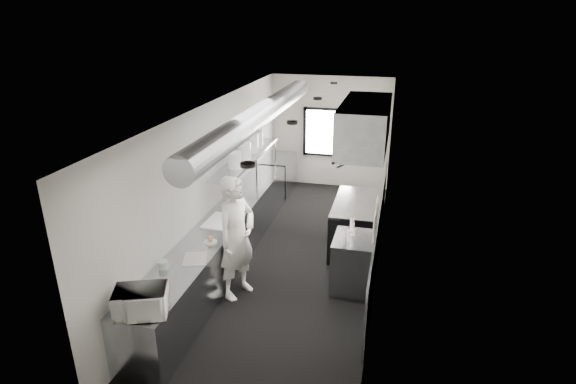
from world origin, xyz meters
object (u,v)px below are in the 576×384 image
Objects in this scene: cutting_board at (222,221)px; plate_stack_b at (244,151)px; range at (355,225)px; plate_stack_a at (235,160)px; exhaust_hood at (365,125)px; squeeze_bottle_e at (352,224)px; prep_counter at (224,242)px; squeeze_bottle_d at (353,228)px; line_cook at (237,238)px; plate_stack_d at (258,139)px; squeeze_bottle_c at (354,234)px; bottle_station at (353,263)px; knife_block at (237,191)px; deli_tub_a at (143,286)px; plate_stack_c at (252,143)px; squeeze_bottle_a at (352,241)px; microwave at (141,302)px; small_plate at (211,242)px; pass_shelf at (247,158)px; deli_tub_b at (163,264)px; far_work_table at (278,175)px; squeeze_bottle_b at (349,236)px.

cutting_board is 1.68m from plate_stack_b.
range is 2.58m from plate_stack_a.
squeeze_bottle_e is (-0.03, -1.08, -1.40)m from exhaust_hood.
squeeze_bottle_d reaches higher than prep_counter.
line_cook is 5.86× the size of plate_stack_d.
cutting_board is at bearing -87.47° from plate_stack_b.
plate_stack_d is at bearing 156.20° from exhaust_hood.
squeeze_bottle_c is at bearing -33.76° from plate_stack_b.
squeeze_bottle_e is at bearing 101.40° from squeeze_bottle_c.
bottle_station is at bearing -47.30° from line_cook.
prep_counter is at bearing -177.02° from squeeze_bottle_e.
knife_block is 0.68× the size of plate_stack_d.
plate_stack_c is (0.16, 4.13, 0.81)m from deli_tub_a.
range is 8.04× the size of squeeze_bottle_a.
microwave is 2.64m from cutting_board.
small_plate is at bearing -85.47° from plate_stack_b.
prep_counter is 2.36m from deli_tub_a.
pass_shelf reaches higher than deli_tub_b.
range is 1.33× the size of far_work_table.
plate_stack_b is at bearing 92.53° from cutting_board.
pass_shelf is at bearing 172.53° from exhaust_hood.
plate_stack_c is 2.15× the size of squeeze_bottle_d.
squeeze_bottle_a reaches higher than far_work_table.
plate_stack_b is at bearing 87.38° from deli_tub_a.
squeeze_bottle_d is 0.93× the size of squeeze_bottle_e.
deli_tub_a is (-2.50, -2.09, 0.50)m from bottle_station.
plate_stack_a reaches higher than squeeze_bottle_d.
microwave is at bearing -88.52° from plate_stack_a.
squeeze_bottle_c reaches higher than range.
plate_stack_c is (0.06, 0.80, 0.74)m from knife_block.
small_plate is (0.08, 1.89, -0.16)m from microwave.
squeeze_bottle_a is at bearing 24.78° from microwave.
bottle_station is 3.89× the size of knife_block.
exhaust_hood is at bearing 55.02° from deli_tub_a.
far_work_table is 4.25m from squeeze_bottle_e.
deli_tub_b is at bearing -92.51° from plate_stack_d.
squeeze_bottle_d is (2.21, 0.11, 0.08)m from cutting_board.
microwave is 4.15m from plate_stack_b.
microwave is 3.60m from plate_stack_a.
deli_tub_b is (-2.50, -1.55, 0.50)m from bottle_station.
plate_stack_d reaches higher than deli_tub_a.
range is 8.64× the size of squeeze_bottle_b.
squeeze_bottle_c reaches higher than prep_counter.
squeeze_bottle_e is at bearing -91.59° from exhaust_hood.
plate_stack_b is at bearing 176.70° from range.
line_cook is at bearing -161.24° from squeeze_bottle_c.
squeeze_bottle_b is (-0.03, -1.52, -1.40)m from exhaust_hood.
line_cook is 12.17× the size of squeeze_bottle_c.
prep_counter is 3.75× the size of range.
small_plate is at bearing -135.33° from exhaust_hood.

